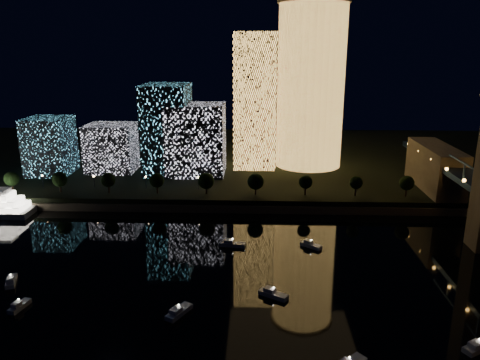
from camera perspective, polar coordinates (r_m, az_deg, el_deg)
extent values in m
plane|color=black|center=(112.06, 6.98, -18.30)|extent=(520.00, 520.00, 0.00)
cube|color=black|center=(259.47, 4.22, 2.57)|extent=(420.00, 160.00, 5.00)
cube|color=#6B5E4C|center=(184.94, 4.99, -3.41)|extent=(420.00, 6.00, 3.00)
cylinder|color=#FFB751|center=(232.35, 8.60, 11.08)|extent=(32.00, 32.00, 76.79)
cylinder|color=#6B5E4C|center=(232.35, 9.03, 20.79)|extent=(34.00, 34.00, 2.00)
cube|color=#FFB751|center=(228.60, 1.83, 9.57)|extent=(20.15, 20.15, 64.11)
cube|color=white|center=(218.29, -5.39, 4.98)|extent=(26.31, 22.27, 32.39)
cube|color=#5AD1F6|center=(222.24, -8.86, 6.19)|extent=(20.52, 26.68, 41.04)
cube|color=white|center=(231.62, -15.35, 3.84)|extent=(22.25, 20.23, 22.25)
cube|color=#5AD1F6|center=(235.34, -22.16, 3.90)|extent=(18.73, 20.60, 26.22)
cube|color=#6B5E4C|center=(212.39, 22.63, 0.79)|extent=(12.00, 40.00, 23.00)
cube|color=navy|center=(172.30, 25.87, 0.49)|extent=(0.50, 0.50, 7.00)
sphere|color=#F89D36|center=(199.47, 22.36, 2.35)|extent=(1.20, 1.20, 1.20)
cube|color=silver|center=(154.78, 8.66, -7.90)|extent=(7.01, 6.10, 1.20)
cube|color=silver|center=(154.83, 8.33, -7.43)|extent=(3.09, 2.97, 1.00)
sphere|color=white|center=(153.98, 8.69, -7.22)|extent=(0.36, 0.36, 0.36)
sphere|color=white|center=(103.16, 13.21, -20.29)|extent=(0.36, 0.36, 0.36)
cube|color=silver|center=(125.68, 4.10, -13.76)|extent=(8.00, 6.16, 1.20)
cube|color=silver|center=(125.63, 3.63, -13.18)|extent=(3.39, 3.15, 1.00)
sphere|color=white|center=(124.70, 4.12, -12.96)|extent=(0.36, 0.36, 0.36)
cube|color=silver|center=(145.91, -26.11, -11.03)|extent=(4.80, 7.72, 1.20)
cube|color=silver|center=(144.46, -26.21, -10.83)|extent=(2.70, 3.09, 1.00)
sphere|color=white|center=(145.07, -26.20, -10.32)|extent=(0.36, 0.36, 0.36)
cube|color=silver|center=(119.18, -7.45, -15.67)|extent=(6.06, 8.19, 1.20)
cube|color=silver|center=(117.82, -7.84, -15.47)|extent=(3.15, 3.43, 1.00)
sphere|color=white|center=(118.14, -7.48, -14.85)|extent=(0.36, 0.36, 0.36)
cube|color=silver|center=(118.51, 27.06, -17.70)|extent=(7.98, 6.07, 1.20)
cube|color=silver|center=(117.08, 26.78, -17.45)|extent=(3.37, 3.12, 1.00)
sphere|color=white|center=(117.46, 27.18, -16.88)|extent=(0.36, 0.36, 0.36)
cube|color=silver|center=(153.93, -0.92, -7.85)|extent=(8.71, 3.95, 1.20)
cube|color=silver|center=(153.73, -1.38, -7.43)|extent=(3.24, 2.61, 1.00)
sphere|color=white|center=(153.13, -0.92, -7.16)|extent=(0.36, 0.36, 0.36)
cube|color=silver|center=(132.40, -25.28, -13.75)|extent=(3.43, 6.73, 1.20)
cube|color=silver|center=(131.26, -25.61, -13.51)|extent=(2.13, 2.57, 1.00)
sphere|color=white|center=(131.47, -25.38, -12.99)|extent=(0.36, 0.36, 0.36)
cylinder|color=black|center=(213.81, -25.97, -0.77)|extent=(0.70, 0.70, 4.00)
sphere|color=black|center=(212.91, -26.08, 0.13)|extent=(6.01, 6.01, 6.01)
cylinder|color=black|center=(205.16, -21.04, -0.86)|extent=(0.70, 0.70, 4.00)
sphere|color=black|center=(204.23, -21.13, 0.08)|extent=(6.23, 6.23, 6.23)
cylinder|color=black|center=(198.15, -15.71, -0.95)|extent=(0.70, 0.70, 4.00)
sphere|color=black|center=(197.19, -15.79, 0.02)|extent=(5.91, 5.91, 5.91)
cylinder|color=black|center=(192.98, -10.05, -1.04)|extent=(0.70, 0.70, 4.00)
sphere|color=black|center=(191.99, -10.10, -0.04)|extent=(6.03, 6.03, 6.03)
cylinder|color=black|center=(189.78, -4.13, -1.12)|extent=(0.70, 0.70, 4.00)
sphere|color=black|center=(188.77, -4.15, -0.11)|extent=(6.73, 6.73, 6.73)
cylinder|color=black|center=(188.66, 1.92, -1.19)|extent=(0.70, 0.70, 4.00)
sphere|color=black|center=(187.65, 1.93, -0.17)|extent=(6.72, 6.72, 6.72)
cylinder|color=black|center=(189.65, 7.97, -1.25)|extent=(0.70, 0.70, 4.00)
sphere|color=black|center=(188.65, 8.01, -0.24)|extent=(5.52, 5.52, 5.52)
cylinder|color=black|center=(192.73, 13.90, -1.30)|extent=(0.70, 0.70, 4.00)
sphere|color=black|center=(191.74, 13.97, -0.30)|extent=(5.28, 5.28, 5.28)
cylinder|color=black|center=(197.79, 19.58, -1.32)|extent=(0.70, 0.70, 4.00)
sphere|color=black|center=(196.82, 19.68, -0.35)|extent=(5.85, 5.85, 5.85)
cylinder|color=black|center=(214.34, -22.90, -0.22)|extent=(0.24, 0.24, 5.00)
sphere|color=#FFCC7F|center=(213.63, -22.98, 0.50)|extent=(0.70, 0.70, 0.70)
cylinder|color=black|center=(206.01, -17.34, -0.30)|extent=(0.24, 0.24, 5.00)
sphere|color=#FFCC7F|center=(205.27, -17.41, 0.45)|extent=(0.70, 0.70, 0.70)
cylinder|color=black|center=(199.76, -11.38, -0.37)|extent=(0.24, 0.24, 5.00)
sphere|color=#FFCC7F|center=(199.00, -11.43, 0.40)|extent=(0.70, 0.70, 0.70)
cylinder|color=black|center=(195.80, -5.11, -0.45)|extent=(0.24, 0.24, 5.00)
sphere|color=#FFCC7F|center=(195.03, -5.13, 0.34)|extent=(0.70, 0.70, 0.70)
cylinder|color=black|center=(194.27, 1.34, -0.52)|extent=(0.24, 0.24, 5.00)
sphere|color=#FFCC7F|center=(193.48, 1.35, 0.27)|extent=(0.70, 0.70, 0.70)
cylinder|color=black|center=(195.22, 7.81, -0.59)|extent=(0.24, 0.24, 5.00)
sphere|color=#FFCC7F|center=(194.44, 7.84, 0.20)|extent=(0.70, 0.70, 0.70)
cylinder|color=black|center=(198.61, 14.14, -0.64)|extent=(0.24, 0.24, 5.00)
sphere|color=#FFCC7F|center=(197.85, 14.19, 0.13)|extent=(0.70, 0.70, 0.70)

